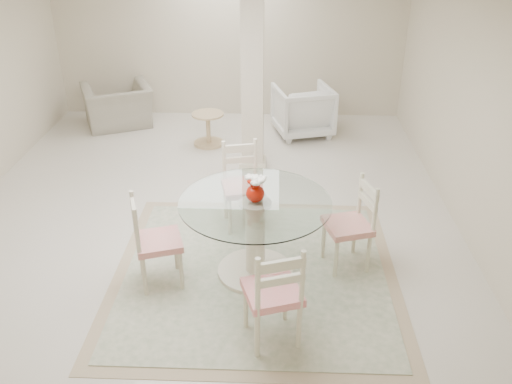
{
  "coord_description": "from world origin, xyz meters",
  "views": [
    {
      "loc": [
        0.83,
        -5.86,
        3.39
      ],
      "look_at": [
        0.64,
        -1.11,
        0.85
      ],
      "focal_mm": 38.0,
      "sensor_mm": 36.0,
      "label": 1
    }
  ],
  "objects_px": {
    "column": "(253,75)",
    "red_vase": "(256,188)",
    "dining_chair_south": "(275,289)",
    "armchair_white": "(303,110)",
    "dining_chair_north": "(242,179)",
    "dining_table": "(255,238)",
    "side_table": "(208,130)",
    "dining_chair_west": "(151,236)",
    "dining_chair_east": "(354,218)",
    "recliner_taupe": "(118,106)"
  },
  "relations": [
    {
      "from": "dining_chair_east",
      "to": "recliner_taupe",
      "type": "xyz_separation_m",
      "value": [
        -3.5,
        3.94,
        -0.22
      ]
    },
    {
      "from": "dining_chair_north",
      "to": "armchair_white",
      "type": "bearing_deg",
      "value": 61.29
    },
    {
      "from": "red_vase",
      "to": "dining_chair_east",
      "type": "distance_m",
      "value": 1.1
    },
    {
      "from": "column",
      "to": "dining_chair_west",
      "type": "relative_size",
      "value": 2.5
    },
    {
      "from": "red_vase",
      "to": "dining_chair_north",
      "type": "height_order",
      "value": "red_vase"
    },
    {
      "from": "dining_chair_west",
      "to": "recliner_taupe",
      "type": "distance_m",
      "value": 4.6
    },
    {
      "from": "column",
      "to": "dining_table",
      "type": "relative_size",
      "value": 1.82
    },
    {
      "from": "dining_chair_east",
      "to": "dining_chair_north",
      "type": "distance_m",
      "value": 1.44
    },
    {
      "from": "dining_chair_south",
      "to": "side_table",
      "type": "relative_size",
      "value": 2.17
    },
    {
      "from": "dining_table",
      "to": "side_table",
      "type": "bearing_deg",
      "value": 104.51
    },
    {
      "from": "dining_chair_south",
      "to": "armchair_white",
      "type": "xyz_separation_m",
      "value": [
        0.42,
        4.88,
        -0.19
      ]
    },
    {
      "from": "armchair_white",
      "to": "side_table",
      "type": "relative_size",
      "value": 1.73
    },
    {
      "from": "column",
      "to": "red_vase",
      "type": "height_order",
      "value": "column"
    },
    {
      "from": "armchair_white",
      "to": "side_table",
      "type": "height_order",
      "value": "armchair_white"
    },
    {
      "from": "column",
      "to": "red_vase",
      "type": "xyz_separation_m",
      "value": [
        0.14,
        -2.61,
        -0.35
      ]
    },
    {
      "from": "side_table",
      "to": "dining_table",
      "type": "bearing_deg",
      "value": -75.49
    },
    {
      "from": "armchair_white",
      "to": "recliner_taupe",
      "type": "bearing_deg",
      "value": -20.07
    },
    {
      "from": "dining_chair_west",
      "to": "recliner_taupe",
      "type": "relative_size",
      "value": 1.0
    },
    {
      "from": "red_vase",
      "to": "armchair_white",
      "type": "distance_m",
      "value": 3.98
    },
    {
      "from": "dining_chair_south",
      "to": "side_table",
      "type": "xyz_separation_m",
      "value": [
        -1.08,
        4.38,
        -0.35
      ]
    },
    {
      "from": "dining_table",
      "to": "side_table",
      "type": "xyz_separation_m",
      "value": [
        -0.87,
        3.37,
        -0.2
      ]
    },
    {
      "from": "red_vase",
      "to": "dining_chair_south",
      "type": "xyz_separation_m",
      "value": [
        0.2,
        -1.0,
        -0.4
      ]
    },
    {
      "from": "dining_table",
      "to": "side_table",
      "type": "relative_size",
      "value": 2.86
    },
    {
      "from": "dining_chair_west",
      "to": "side_table",
      "type": "height_order",
      "value": "dining_chair_west"
    },
    {
      "from": "red_vase",
      "to": "armchair_white",
      "type": "bearing_deg",
      "value": 80.98
    },
    {
      "from": "dining_chair_east",
      "to": "recliner_taupe",
      "type": "height_order",
      "value": "dining_chair_east"
    },
    {
      "from": "dining_chair_south",
      "to": "armchair_white",
      "type": "height_order",
      "value": "dining_chair_south"
    },
    {
      "from": "red_vase",
      "to": "dining_chair_east",
      "type": "height_order",
      "value": "red_vase"
    },
    {
      "from": "red_vase",
      "to": "dining_chair_south",
      "type": "distance_m",
      "value": 1.1
    },
    {
      "from": "dining_chair_east",
      "to": "dining_table",
      "type": "bearing_deg",
      "value": -95.38
    },
    {
      "from": "column",
      "to": "dining_table",
      "type": "xyz_separation_m",
      "value": [
        0.14,
        -2.61,
        -0.92
      ]
    },
    {
      "from": "dining_chair_east",
      "to": "recliner_taupe",
      "type": "distance_m",
      "value": 5.28
    },
    {
      "from": "side_table",
      "to": "dining_chair_north",
      "type": "bearing_deg",
      "value": -74.05
    },
    {
      "from": "dining_table",
      "to": "dining_chair_west",
      "type": "xyz_separation_m",
      "value": [
        -1.0,
        -0.2,
        0.13
      ]
    },
    {
      "from": "dining_chair_east",
      "to": "dining_chair_west",
      "type": "bearing_deg",
      "value": -95.34
    },
    {
      "from": "dining_chair_west",
      "to": "column",
      "type": "bearing_deg",
      "value": -34.86
    },
    {
      "from": "recliner_taupe",
      "to": "armchair_white",
      "type": "xyz_separation_m",
      "value": [
        3.12,
        -0.26,
        0.05
      ]
    },
    {
      "from": "column",
      "to": "dining_chair_north",
      "type": "bearing_deg",
      "value": -91.97
    },
    {
      "from": "dining_chair_north",
      "to": "column",
      "type": "bearing_deg",
      "value": 75.15
    },
    {
      "from": "dining_chair_west",
      "to": "dining_chair_south",
      "type": "distance_m",
      "value": 1.44
    },
    {
      "from": "dining_table",
      "to": "dining_chair_south",
      "type": "relative_size",
      "value": 1.32
    },
    {
      "from": "dining_chair_south",
      "to": "recliner_taupe",
      "type": "height_order",
      "value": "dining_chair_south"
    },
    {
      "from": "dining_table",
      "to": "dining_chair_south",
      "type": "height_order",
      "value": "dining_chair_south"
    },
    {
      "from": "dining_chair_west",
      "to": "red_vase",
      "type": "bearing_deg",
      "value": -96.66
    },
    {
      "from": "column",
      "to": "dining_chair_east",
      "type": "relative_size",
      "value": 2.5
    },
    {
      "from": "column",
      "to": "side_table",
      "type": "xyz_separation_m",
      "value": [
        -0.73,
        0.76,
        -1.11
      ]
    },
    {
      "from": "dining_chair_north",
      "to": "side_table",
      "type": "distance_m",
      "value": 2.49
    },
    {
      "from": "armchair_white",
      "to": "side_table",
      "type": "xyz_separation_m",
      "value": [
        -1.49,
        -0.51,
        -0.17
      ]
    },
    {
      "from": "dining_table",
      "to": "red_vase",
      "type": "relative_size",
      "value": 5.37
    },
    {
      "from": "column",
      "to": "armchair_white",
      "type": "distance_m",
      "value": 1.76
    }
  ]
}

